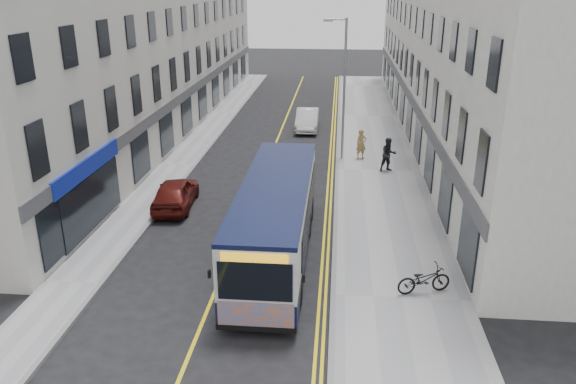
% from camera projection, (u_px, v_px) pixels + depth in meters
% --- Properties ---
extents(ground, '(140.00, 140.00, 0.00)m').
position_uv_depth(ground, '(222.00, 274.00, 20.16)').
color(ground, black).
rests_on(ground, ground).
extents(pavement_east, '(4.50, 64.00, 0.12)m').
position_uv_depth(pavement_east, '(378.00, 171.00, 30.77)').
color(pavement_east, '#939396').
rests_on(pavement_east, ground).
extents(pavement_west, '(2.00, 64.00, 0.12)m').
position_uv_depth(pavement_west, '(178.00, 165.00, 31.73)').
color(pavement_west, '#939396').
rests_on(pavement_west, ground).
extents(kerb_east, '(0.18, 64.00, 0.13)m').
position_uv_depth(kerb_east, '(337.00, 170.00, 30.96)').
color(kerb_east, slate).
rests_on(kerb_east, ground).
extents(kerb_west, '(0.18, 64.00, 0.13)m').
position_uv_depth(kerb_west, '(195.00, 166.00, 31.65)').
color(kerb_west, slate).
rests_on(kerb_west, ground).
extents(road_centre_line, '(0.12, 64.00, 0.01)m').
position_uv_depth(road_centre_line, '(265.00, 169.00, 31.33)').
color(road_centre_line, yellow).
rests_on(road_centre_line, ground).
extents(road_dbl_yellow_inner, '(0.10, 64.00, 0.01)m').
position_uv_depth(road_dbl_yellow_inner, '(329.00, 171.00, 31.02)').
color(road_dbl_yellow_inner, yellow).
rests_on(road_dbl_yellow_inner, ground).
extents(road_dbl_yellow_outer, '(0.10, 64.00, 0.01)m').
position_uv_depth(road_dbl_yellow_outer, '(333.00, 171.00, 31.01)').
color(road_dbl_yellow_outer, yellow).
rests_on(road_dbl_yellow_outer, ground).
extents(terrace_east, '(6.00, 46.00, 13.00)m').
position_uv_depth(terrace_east, '(457.00, 35.00, 36.42)').
color(terrace_east, silver).
rests_on(terrace_east, ground).
extents(terrace_west, '(6.00, 46.00, 13.00)m').
position_uv_depth(terrace_west, '(150.00, 33.00, 38.17)').
color(terrace_west, beige).
rests_on(terrace_west, ground).
extents(streetlamp, '(1.32, 0.18, 8.00)m').
position_uv_depth(streetlamp, '(343.00, 85.00, 31.28)').
color(streetlamp, gray).
rests_on(streetlamp, ground).
extents(city_bus, '(2.46, 10.51, 3.05)m').
position_uv_depth(city_bus, '(276.00, 217.00, 20.76)').
color(city_bus, black).
rests_on(city_bus, ground).
extents(bicycle, '(1.96, 1.17, 0.97)m').
position_uv_depth(bicycle, '(424.00, 279.00, 18.58)').
color(bicycle, black).
rests_on(bicycle, pavement_east).
extents(pedestrian_near, '(0.74, 0.63, 1.72)m').
position_uv_depth(pedestrian_near, '(361.00, 144.00, 32.47)').
color(pedestrian_near, olive).
rests_on(pedestrian_near, pavement_east).
extents(pedestrian_far, '(1.08, 0.95, 1.84)m').
position_uv_depth(pedestrian_far, '(388.00, 155.00, 30.31)').
color(pedestrian_far, black).
rests_on(pedestrian_far, pavement_east).
extents(car_white, '(1.56, 4.33, 1.42)m').
position_uv_depth(car_white, '(307.00, 120.00, 39.29)').
color(car_white, silver).
rests_on(car_white, ground).
extents(car_maroon, '(1.90, 4.18, 1.39)m').
position_uv_depth(car_maroon, '(175.00, 193.00, 25.85)').
color(car_maroon, '#52120D').
rests_on(car_maroon, ground).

